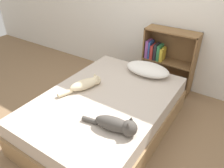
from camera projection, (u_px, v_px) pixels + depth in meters
The scene contains 7 objects.
ground_plane at pixel (106, 127), 2.66m from camera, with size 8.00×8.00×0.00m, color #846647.
wall_back at pixel (163, 0), 2.99m from camera, with size 8.00×0.06×2.50m.
bed at pixel (105, 113), 2.54m from camera, with size 1.30×1.87×0.45m.
pillow at pixel (148, 69), 2.83m from camera, with size 0.58×0.34×0.14m.
cat_light at pixel (86, 84), 2.55m from camera, with size 0.29×0.53×0.13m.
cat_dark at pixel (118, 125), 1.94m from camera, with size 0.54×0.19×0.17m.
bookshelf at pixel (167, 58), 3.19m from camera, with size 0.74×0.26×0.92m.
Camera 1 is at (1.15, -1.60, 1.86)m, focal length 35.00 mm.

